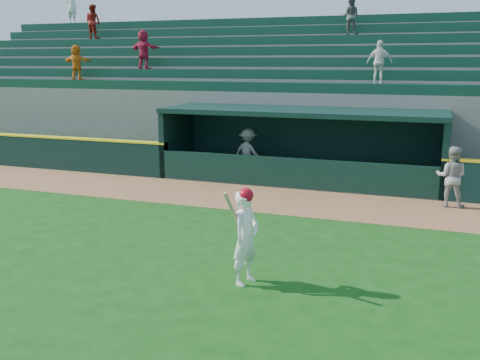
% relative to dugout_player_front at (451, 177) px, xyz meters
% --- Properties ---
extents(ground, '(120.00, 120.00, 0.00)m').
position_rel_dugout_player_front_xyz_m(ground, '(-4.78, -5.87, -0.86)').
color(ground, '#144711').
rests_on(ground, ground).
extents(warning_track, '(40.00, 3.00, 0.01)m').
position_rel_dugout_player_front_xyz_m(warning_track, '(-4.78, -0.97, -0.86)').
color(warning_track, '#93613A').
rests_on(warning_track, ground).
extents(dugout_player_front, '(0.89, 0.72, 1.72)m').
position_rel_dugout_player_front_xyz_m(dugout_player_front, '(0.00, 0.00, 0.00)').
color(dugout_player_front, '#959691').
rests_on(dugout_player_front, ground).
extents(dugout_player_inside, '(1.24, 0.91, 1.71)m').
position_rel_dugout_player_front_xyz_m(dugout_player_inside, '(-6.68, 1.90, -0.00)').
color(dugout_player_inside, '#ACACA7').
rests_on(dugout_player_inside, ground).
extents(dugout, '(9.40, 2.80, 2.46)m').
position_rel_dugout_player_front_xyz_m(dugout, '(-4.78, 2.14, 0.50)').
color(dugout, slate).
rests_on(dugout, ground).
extents(stands, '(34.50, 6.29, 7.60)m').
position_rel_dugout_player_front_xyz_m(stands, '(-4.76, 6.69, 1.54)').
color(stands, slate).
rests_on(stands, ground).
extents(batter_at_plate, '(0.58, 0.84, 1.83)m').
position_rel_dugout_player_front_xyz_m(batter_at_plate, '(-3.69, -7.02, 0.05)').
color(batter_at_plate, white).
rests_on(batter_at_plate, ground).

